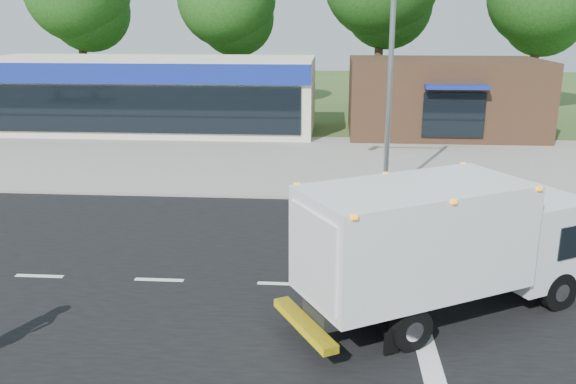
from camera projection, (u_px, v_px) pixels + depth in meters
name	position (u px, v px, depth m)	size (l,w,h in m)	color
ground	(282.00, 284.00, 14.53)	(120.00, 120.00, 0.00)	#385123
road_asphalt	(282.00, 284.00, 14.53)	(60.00, 14.00, 0.02)	black
sidewalk	(301.00, 189.00, 22.37)	(60.00, 2.40, 0.12)	gray
parking_apron	(308.00, 156.00, 27.94)	(60.00, 9.00, 0.02)	gray
lane_markings	(340.00, 312.00, 13.13)	(55.20, 7.00, 0.01)	silver
ems_box_truck	(443.00, 240.00, 12.57)	(6.87, 5.07, 2.98)	black
retail_strip_mall	(151.00, 94.00, 33.71)	(18.00, 6.20, 4.00)	beige
brown_storefront	(444.00, 97.00, 32.61)	(10.00, 6.70, 4.00)	#382316
traffic_signal_pole	(372.00, 55.00, 20.27)	(3.51, 0.25, 8.00)	gray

